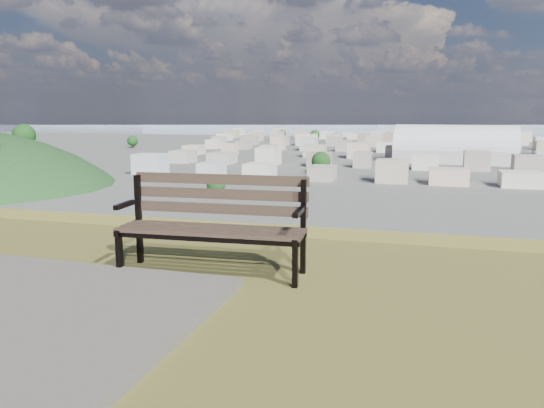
% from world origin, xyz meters
% --- Properties ---
extents(park_bench, '(1.69, 0.62, 0.87)m').
position_xyz_m(park_bench, '(-0.86, 2.52, 25.49)').
color(park_bench, '#423126').
rests_on(park_bench, hilltop_mesa).
extents(arena, '(61.51, 29.19, 25.33)m').
position_xyz_m(arena, '(17.24, 287.72, 5.97)').
color(arena, beige).
rests_on(arena, ground).
extents(city_blocks, '(395.00, 361.00, 7.00)m').
position_xyz_m(city_blocks, '(0.00, 394.44, 3.50)').
color(city_blocks, silver).
rests_on(city_blocks, ground).
extents(city_trees, '(406.52, 387.20, 9.98)m').
position_xyz_m(city_trees, '(-26.39, 319.00, 4.83)').
color(city_trees, '#37291B').
rests_on(city_trees, ground).
extents(bay_water, '(2400.00, 700.00, 0.12)m').
position_xyz_m(bay_water, '(0.00, 900.00, 0.00)').
color(bay_water, '#7E8DA1').
rests_on(bay_water, ground).
extents(far_hills, '(2050.00, 340.00, 60.00)m').
position_xyz_m(far_hills, '(-60.92, 1402.93, 25.47)').
color(far_hills, '#99ABBF').
rests_on(far_hills, ground).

